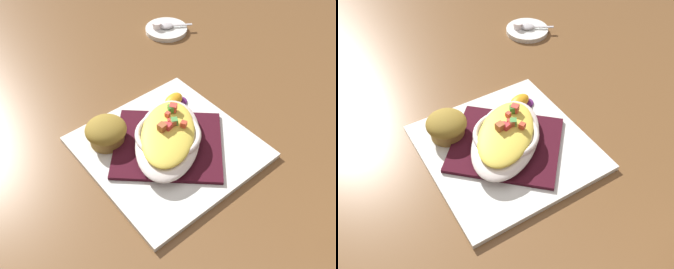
{
  "view_description": "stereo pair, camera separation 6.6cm",
  "coord_description": "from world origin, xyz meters",
  "views": [
    {
      "loc": [
        -0.34,
        -0.31,
        0.52
      ],
      "look_at": [
        0.0,
        0.0,
        0.04
      ],
      "focal_mm": 38.9,
      "sensor_mm": 36.0,
      "label": 1
    },
    {
      "loc": [
        -0.29,
        -0.35,
        0.52
      ],
      "look_at": [
        0.0,
        0.0,
        0.04
      ],
      "focal_mm": 38.9,
      "sensor_mm": 36.0,
      "label": 2
    }
  ],
  "objects": [
    {
      "name": "ground_plane",
      "position": [
        0.0,
        0.0,
        0.0
      ],
      "size": [
        2.6,
        2.6,
        0.0
      ],
      "primitive_type": "plane",
      "color": "brown"
    },
    {
      "name": "square_plate",
      "position": [
        0.0,
        0.0,
        0.01
      ],
      "size": [
        0.34,
        0.34,
        0.01
      ],
      "primitive_type": "cube",
      "rotation": [
        0.0,
        0.0,
        -0.15
      ],
      "color": "white",
      "rests_on": "ground_plane"
    },
    {
      "name": "folded_napkin",
      "position": [
        0.0,
        0.0,
        0.01
      ],
      "size": [
        0.26,
        0.26,
        0.01
      ],
      "primitive_type": "cube",
      "rotation": [
        0.0,
        0.0,
        0.68
      ],
      "color": "#3D0F1C",
      "rests_on": "square_plate"
    },
    {
      "name": "gratin_dish",
      "position": [
        0.0,
        0.0,
        0.04
      ],
      "size": [
        0.24,
        0.22,
        0.05
      ],
      "color": "white",
      "rests_on": "folded_napkin"
    },
    {
      "name": "muffin",
      "position": [
        -0.07,
        0.09,
        0.04
      ],
      "size": [
        0.08,
        0.08,
        0.05
      ],
      "color": "olive",
      "rests_on": "square_plate"
    },
    {
      "name": "orange_garnish",
      "position": [
        0.09,
        0.07,
        0.02
      ],
      "size": [
        0.06,
        0.05,
        0.02
      ],
      "color": "#571F63",
      "rests_on": "square_plate"
    },
    {
      "name": "creamer_saucer",
      "position": [
        0.31,
        0.29,
        0.01
      ],
      "size": [
        0.11,
        0.11,
        0.01
      ],
      "primitive_type": "cylinder",
      "color": "white",
      "rests_on": "ground_plane"
    },
    {
      "name": "spoon",
      "position": [
        0.32,
        0.29,
        0.02
      ],
      "size": [
        0.08,
        0.07,
        0.01
      ],
      "color": "silver",
      "rests_on": "creamer_saucer"
    },
    {
      "name": "creamer_cup_0",
      "position": [
        0.29,
        0.31,
        0.02
      ],
      "size": [
        0.02,
        0.02,
        0.02
      ],
      "primitive_type": "cylinder",
      "color": "white",
      "rests_on": "creamer_saucer"
    }
  ]
}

